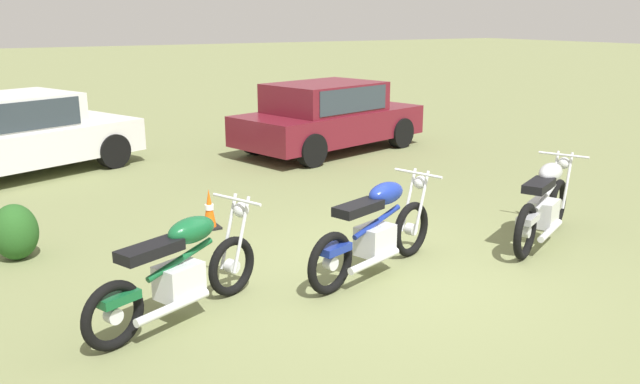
% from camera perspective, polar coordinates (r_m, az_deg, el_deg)
% --- Properties ---
extents(ground_plane, '(120.00, 120.00, 0.00)m').
position_cam_1_polar(ground_plane, '(7.24, 5.68, -7.10)').
color(ground_plane, olive).
extents(motorcycle_green, '(1.89, 1.04, 1.02)m').
position_cam_1_polar(motorcycle_green, '(6.13, -12.24, -6.73)').
color(motorcycle_green, black).
rests_on(motorcycle_green, ground).
extents(motorcycle_blue, '(2.02, 0.95, 1.02)m').
position_cam_1_polar(motorcycle_blue, '(7.08, 4.92, -3.34)').
color(motorcycle_blue, black).
rests_on(motorcycle_blue, ground).
extents(motorcycle_silver, '(1.87, 1.12, 1.02)m').
position_cam_1_polar(motorcycle_silver, '(8.47, 19.09, -1.04)').
color(motorcycle_silver, black).
rests_on(motorcycle_silver, ground).
extents(car_white, '(4.67, 3.31, 1.43)m').
position_cam_1_polar(car_white, '(12.57, -25.80, 4.80)').
color(car_white, silver).
rests_on(car_white, ground).
extents(car_burgundy, '(4.39, 2.76, 1.43)m').
position_cam_1_polar(car_burgundy, '(13.51, 0.68, 6.91)').
color(car_burgundy, maroon).
rests_on(car_burgundy, ground).
extents(traffic_cone, '(0.25, 0.25, 0.54)m').
position_cam_1_polar(traffic_cone, '(8.72, -9.69, -1.62)').
color(traffic_cone, '#EA590F').
rests_on(traffic_cone, ground).
extents(shrub_low, '(0.51, 0.53, 0.66)m').
position_cam_1_polar(shrub_low, '(8.28, -25.20, -3.19)').
color(shrub_low, '#23541E').
rests_on(shrub_low, ground).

